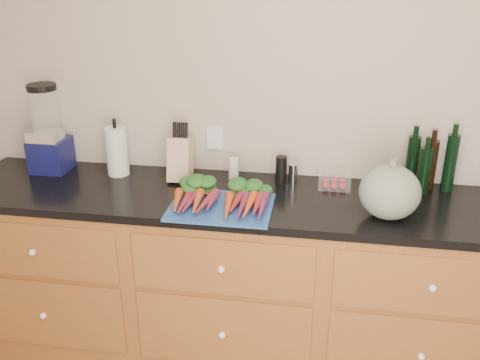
% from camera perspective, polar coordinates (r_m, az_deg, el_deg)
% --- Properties ---
extents(wall_back, '(4.10, 0.05, 2.60)m').
position_cam_1_polar(wall_back, '(2.72, 9.93, 7.58)').
color(wall_back, '#C1B3A0').
rests_on(wall_back, ground).
extents(cabinets, '(3.60, 0.64, 0.90)m').
position_cam_1_polar(cabinets, '(2.77, 8.71, -11.44)').
color(cabinets, brown).
rests_on(cabinets, ground).
extents(countertop, '(3.64, 0.62, 0.04)m').
position_cam_1_polar(countertop, '(2.54, 9.34, -2.61)').
color(countertop, black).
rests_on(countertop, cabinets).
extents(cutting_board, '(0.46, 0.35, 0.01)m').
position_cam_1_polar(cutting_board, '(2.43, -2.03, -2.90)').
color(cutting_board, '#214A92').
rests_on(cutting_board, countertop).
extents(carrots, '(0.44, 0.33, 0.06)m').
position_cam_1_polar(carrots, '(2.45, -1.85, -1.80)').
color(carrots, '#C54A17').
rests_on(carrots, cutting_board).
extents(squash, '(0.26, 0.26, 0.24)m').
position_cam_1_polar(squash, '(2.39, 15.69, -1.25)').
color(squash, slate).
rests_on(squash, countertop).
extents(blender_appliance, '(0.18, 0.18, 0.46)m').
position_cam_1_polar(blender_appliance, '(2.97, -19.82, 4.66)').
color(blender_appliance, '#0F1249').
rests_on(blender_appliance, countertop).
extents(paper_towel, '(0.11, 0.11, 0.25)m').
position_cam_1_polar(paper_towel, '(2.84, -12.99, 3.00)').
color(paper_towel, silver).
rests_on(paper_towel, countertop).
extents(knife_block, '(0.11, 0.11, 0.22)m').
position_cam_1_polar(knife_block, '(2.71, -6.38, 2.22)').
color(knife_block, tan).
rests_on(knife_block, countertop).
extents(grinder_salt, '(0.05, 0.05, 0.12)m').
position_cam_1_polar(grinder_salt, '(2.71, -0.68, 1.17)').
color(grinder_salt, silver).
rests_on(grinder_salt, countertop).
extents(grinder_pepper, '(0.06, 0.06, 0.14)m').
position_cam_1_polar(grinder_pepper, '(2.68, 4.41, 1.09)').
color(grinder_pepper, black).
rests_on(grinder_pepper, countertop).
extents(canister_chrome, '(0.05, 0.05, 0.10)m').
position_cam_1_polar(canister_chrome, '(2.68, 5.69, 0.65)').
color(canister_chrome, silver).
rests_on(canister_chrome, countertop).
extents(tomato_box, '(0.16, 0.12, 0.07)m').
position_cam_1_polar(tomato_box, '(2.68, 10.05, -0.02)').
color(tomato_box, white).
rests_on(tomato_box, countertop).
extents(bottles, '(0.23, 0.12, 0.28)m').
position_cam_1_polar(bottles, '(2.73, 19.58, 1.51)').
color(bottles, black).
rests_on(bottles, countertop).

